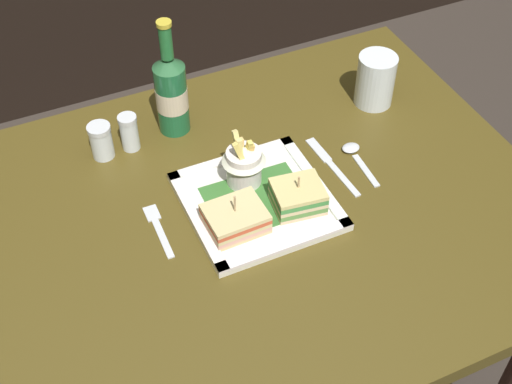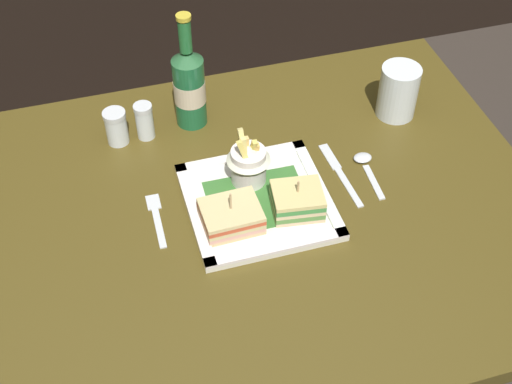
{
  "view_description": "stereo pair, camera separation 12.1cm",
  "coord_description": "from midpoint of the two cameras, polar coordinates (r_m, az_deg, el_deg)",
  "views": [
    {
      "loc": [
        -0.34,
        -0.76,
        1.67
      ],
      "look_at": [
        0.01,
        0.01,
        0.8
      ],
      "focal_mm": 49.26,
      "sensor_mm": 36.0,
      "label": 1
    },
    {
      "loc": [
        -0.23,
        -0.8,
        1.67
      ],
      "look_at": [
        0.01,
        0.01,
        0.8
      ],
      "focal_mm": 49.26,
      "sensor_mm": 36.0,
      "label": 2
    }
  ],
  "objects": [
    {
      "name": "spoon",
      "position": [
        1.34,
        11.45,
        2.14
      ],
      "size": [
        0.04,
        0.12,
        0.01
      ],
      "color": "silver",
      "rests_on": "dining_table"
    },
    {
      "name": "beer_bottle",
      "position": [
        1.36,
        -2.89,
        8.52
      ],
      "size": [
        0.06,
        0.06,
        0.24
      ],
      "color": "#1C6136",
      "rests_on": "dining_table"
    },
    {
      "name": "dining_table",
      "position": [
        1.35,
        2.44,
        -6.02
      ],
      "size": [
        1.05,
        0.82,
        0.76
      ],
      "color": "#4E3F17",
      "rests_on": "ground_plane"
    },
    {
      "name": "fries_cup",
      "position": [
        1.24,
        2.17,
        2.45
      ],
      "size": [
        0.08,
        0.08,
        0.12
      ],
      "color": "white",
      "rests_on": "square_plate"
    },
    {
      "name": "square_plate",
      "position": [
        1.24,
        2.95,
        -0.95
      ],
      "size": [
        0.25,
        0.25,
        0.02
      ],
      "color": "white",
      "rests_on": "dining_table"
    },
    {
      "name": "knife",
      "position": [
        1.32,
        9.38,
        1.51
      ],
      "size": [
        0.02,
        0.17,
        0.0
      ],
      "color": "silver",
      "rests_on": "dining_table"
    },
    {
      "name": "salt_shaker",
      "position": [
        1.36,
        -8.77,
        4.97
      ],
      "size": [
        0.04,
        0.04,
        0.07
      ],
      "color": "silver",
      "rests_on": "dining_table"
    },
    {
      "name": "fork",
      "position": [
        1.23,
        -5.31,
        -2.16
      ],
      "size": [
        0.02,
        0.13,
        0.0
      ],
      "color": "silver",
      "rests_on": "dining_table"
    },
    {
      "name": "sandwich_half_right",
      "position": [
        1.21,
        6.24,
        -0.86
      ],
      "size": [
        0.1,
        0.09,
        0.07
      ],
      "color": "#D7B58C",
      "rests_on": "square_plate"
    },
    {
      "name": "pepper_shaker",
      "position": [
        1.36,
        -6.52,
        5.48
      ],
      "size": [
        0.04,
        0.04,
        0.08
      ],
      "color": "silver",
      "rests_on": "dining_table"
    },
    {
      "name": "sandwich_half_left",
      "position": [
        1.19,
        0.89,
        -2.13
      ],
      "size": [
        0.1,
        0.08,
        0.07
      ],
      "color": "#D7B57E",
      "rests_on": "square_plate"
    },
    {
      "name": "water_glass",
      "position": [
        1.44,
        13.84,
        7.65
      ],
      "size": [
        0.08,
        0.08,
        0.11
      ],
      "color": "silver",
      "rests_on": "dining_table"
    }
  ]
}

